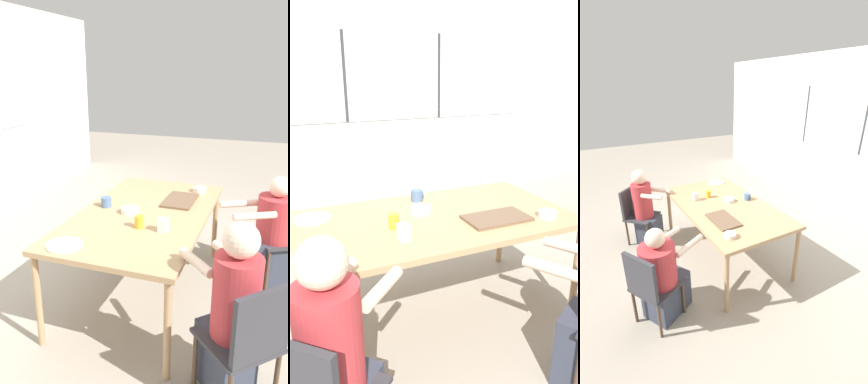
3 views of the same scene
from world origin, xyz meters
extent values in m
plane|color=gray|center=(0.00, 0.00, 0.00)|extent=(16.00, 16.00, 0.00)
cube|color=silver|center=(0.00, 2.75, 1.40)|extent=(8.40, 0.06, 2.80)
cube|color=silver|center=(0.00, 2.71, 1.66)|extent=(5.20, 0.02, 1.11)
cube|color=#333333|center=(-1.30, 2.71, 1.66)|extent=(0.04, 0.01, 1.11)
cube|color=#333333|center=(0.00, 2.71, 1.66)|extent=(0.04, 0.01, 1.11)
cube|color=tan|center=(0.00, 0.00, 0.75)|extent=(1.89, 1.05, 0.04)
cylinder|color=tan|center=(-0.89, -0.47, 0.37)|extent=(0.05, 0.05, 0.73)
cylinder|color=tan|center=(0.89, -0.47, 0.37)|extent=(0.05, 0.05, 0.73)
cylinder|color=tan|center=(-0.89, 0.47, 0.37)|extent=(0.05, 0.05, 0.73)
cylinder|color=tan|center=(0.89, 0.47, 0.37)|extent=(0.05, 0.05, 0.73)
cube|color=#333338|center=(-0.89, -0.90, 0.42)|extent=(0.57, 0.57, 0.03)
cube|color=#333338|center=(-1.02, -1.02, 0.64)|extent=(0.29, 0.29, 0.42)
cylinder|color=#4C3828|center=(-0.89, -0.65, 0.20)|extent=(0.03, 0.03, 0.41)
cylinder|color=#4C3828|center=(-0.65, -0.89, 0.20)|extent=(0.03, 0.03, 0.41)
cylinder|color=#4C3828|center=(-1.13, -0.90, 0.20)|extent=(0.03, 0.03, 0.41)
cylinder|color=#4C3828|center=(-0.89, -1.14, 0.20)|extent=(0.03, 0.03, 0.41)
cube|color=#333338|center=(0.62, -1.10, 0.42)|extent=(0.54, 0.54, 0.03)
cube|color=#333338|center=(0.71, -1.26, 0.64)|extent=(0.35, 0.22, 0.42)
cylinder|color=#4C3828|center=(0.39, -1.04, 0.20)|extent=(0.03, 0.03, 0.41)
cylinder|color=#4C3828|center=(0.68, -0.87, 0.20)|extent=(0.03, 0.03, 0.41)
cylinder|color=#4C3828|center=(0.55, -1.33, 0.20)|extent=(0.03, 0.03, 0.41)
cylinder|color=#4C3828|center=(0.85, -1.17, 0.20)|extent=(0.03, 0.03, 0.41)
cube|color=#333847|center=(-0.82, -0.83, 0.22)|extent=(0.41, 0.41, 0.43)
cylinder|color=#B23338|center=(-0.86, -0.87, 0.69)|extent=(0.28, 0.28, 0.51)
sphere|color=beige|center=(-0.86, -0.87, 1.04)|extent=(0.21, 0.21, 0.21)
cylinder|color=beige|center=(-0.79, -0.61, 0.82)|extent=(0.26, 0.26, 0.06)
cylinder|color=beige|center=(-0.61, -0.79, 0.82)|extent=(0.26, 0.26, 0.06)
cube|color=#333847|center=(0.56, -1.01, 0.22)|extent=(0.48, 0.52, 0.43)
cylinder|color=#B23338|center=(0.60, -1.07, 0.64)|extent=(0.35, 0.35, 0.41)
sphere|color=beige|center=(0.60, -1.07, 0.93)|extent=(0.19, 0.19, 0.19)
cylinder|color=beige|center=(0.32, -0.88, 0.74)|extent=(0.24, 0.36, 0.06)
cylinder|color=beige|center=(0.59, -0.73, 0.74)|extent=(0.24, 0.36, 0.06)
cube|color=brown|center=(0.37, -0.22, 0.78)|extent=(0.44, 0.26, 0.02)
cylinder|color=slate|center=(0.02, 0.36, 0.82)|extent=(0.09, 0.09, 0.09)
torus|color=slate|center=(0.06, 0.36, 0.82)|extent=(0.01, 0.06, 0.06)
cylinder|color=gold|center=(-0.32, -0.07, 0.82)|extent=(0.07, 0.07, 0.10)
cube|color=silver|center=(-0.32, -0.26, 0.82)|extent=(0.07, 0.07, 0.10)
cylinder|color=silver|center=(0.71, -0.33, 0.80)|extent=(0.13, 0.13, 0.05)
cylinder|color=white|center=(-0.05, 0.11, 0.80)|extent=(0.15, 0.15, 0.05)
cylinder|color=beige|center=(-0.78, 0.30, 0.78)|extent=(0.26, 0.26, 0.01)
camera|label=1|loc=(-2.77, -0.99, 1.93)|focal=35.00mm
camera|label=2|loc=(-0.99, -2.19, 1.74)|focal=35.00mm
camera|label=3|loc=(2.65, -1.50, 2.23)|focal=24.00mm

